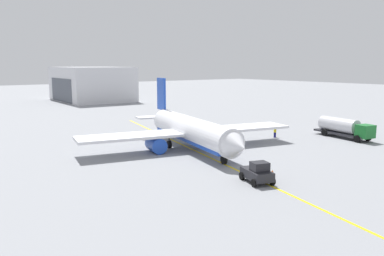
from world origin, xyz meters
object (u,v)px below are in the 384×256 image
airplane (190,131)px  refueling_worker (275,132)px  fuel_tanker (344,127)px  pushback_tug (258,173)px  safety_cone_nose (272,172)px

airplane → refueling_worker: 16.19m
fuel_tanker → refueling_worker: size_ratio=6.12×
fuel_tanker → pushback_tug: (8.71, -28.83, -0.71)m
airplane → pushback_tug: (16.93, -4.29, -1.56)m
fuel_tanker → safety_cone_nose: fuel_tanker is taller
pushback_tug → refueling_worker: 25.64m
fuel_tanker → refueling_worker: (-6.91, -8.50, -0.90)m
airplane → fuel_tanker: (8.22, 24.54, -0.84)m
airplane → refueling_worker: size_ratio=18.33×
fuel_tanker → safety_cone_nose: bearing=-73.1°
airplane → fuel_tanker: airplane is taller
airplane → refueling_worker: (1.31, 16.04, -1.74)m
safety_cone_nose → airplane: bearing=176.4°
airplane → refueling_worker: airplane is taller
airplane → pushback_tug: airplane is taller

